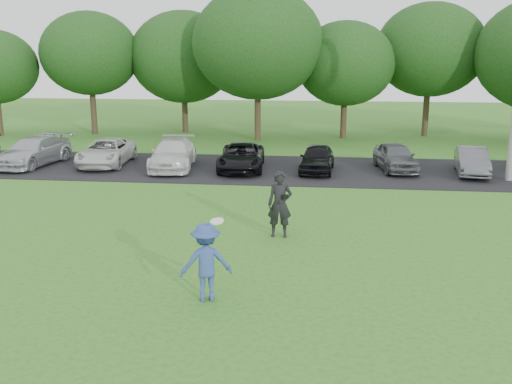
% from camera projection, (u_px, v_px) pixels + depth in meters
% --- Properties ---
extents(ground, '(100.00, 100.00, 0.00)m').
position_uv_depth(ground, '(237.00, 288.00, 12.39)').
color(ground, '#2C7020').
rests_on(ground, ground).
extents(parking_lot, '(32.00, 6.50, 0.03)m').
position_uv_depth(parking_lot, '(281.00, 169.00, 24.93)').
color(parking_lot, black).
rests_on(parking_lot, ground).
extents(frisbee_player, '(1.19, 0.89, 1.83)m').
position_uv_depth(frisbee_player, '(206.00, 262.00, 11.62)').
color(frisbee_player, '#334B90').
rests_on(frisbee_player, ground).
extents(camera_bystander, '(0.68, 0.46, 1.85)m').
position_uv_depth(camera_bystander, '(280.00, 204.00, 15.66)').
color(camera_bystander, black).
rests_on(camera_bystander, ground).
extents(parked_cars, '(30.67, 4.85, 1.26)m').
position_uv_depth(parked_cars, '(250.00, 156.00, 24.76)').
color(parked_cars, black).
rests_on(parked_cars, parking_lot).
extents(tree_row, '(42.39, 9.85, 8.64)m').
position_uv_depth(tree_row, '(320.00, 54.00, 33.01)').
color(tree_row, '#38281C').
rests_on(tree_row, ground).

